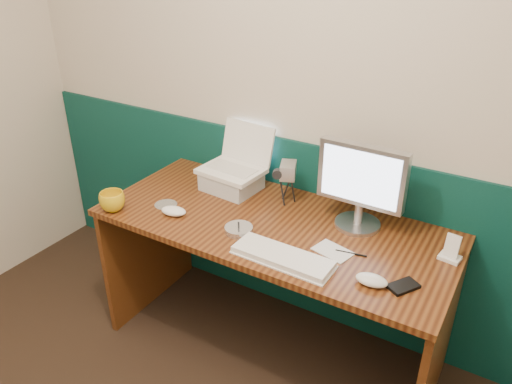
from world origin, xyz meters
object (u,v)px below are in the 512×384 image
Objects in this scene: keyboard at (283,258)px; laptop at (231,150)px; mug at (112,201)px; camcorder at (288,183)px; desk at (272,289)px; monitor at (361,188)px.

laptop is at bearing 142.53° from keyboard.
mug is 0.57× the size of camcorder.
monitor is at bearing 26.40° from desk.
camcorder is (-0.03, 0.20, 0.48)m from desk.
desk is at bearing 127.79° from keyboard.
laptop reaches higher than mug.
camcorder is (-0.37, 0.03, -0.09)m from monitor.
mug is at bearing -157.51° from desk.
monitor is (0.67, -0.01, -0.02)m from laptop.
keyboard is at bearing -33.86° from laptop.
monitor is 3.25× the size of mug.
laptop reaches higher than keyboard.
desk is at bearing -102.51° from camcorder.
monitor reaches higher than camcorder.
laptop reaches higher than desk.
camcorder is at bearing 9.37° from laptop.
desk is 0.48m from keyboard.
monitor reaches higher than mug.
laptop is at bearing 52.48° from mug.
monitor is at bearing 23.78° from mug.
camcorder is at bearing 99.92° from desk.
monitor is at bearing 3.95° from laptop.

